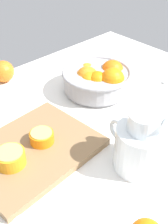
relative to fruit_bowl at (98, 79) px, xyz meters
The scene contains 7 objects.
ground_plane 20.62cm from the fruit_bowl, 145.37° to the right, with size 121.99×91.87×3.00cm, color white.
fruit_bowl is the anchor object (origin of this frame).
juice_pitcher 36.67cm from the fruit_bowl, 118.67° to the right, with size 13.13×17.13×17.20cm.
cutting_board 36.65cm from the fruit_bowl, 164.31° to the right, with size 34.19×26.31×2.01cm, color olive.
orange_half_0 43.53cm from the fruit_bowl, 165.03° to the right, with size 7.50×7.50×4.06cm.
orange_half_1 33.05cm from the fruit_bowl, 162.56° to the right, with size 6.60×6.60×3.30cm.
loose_orange_2 35.06cm from the fruit_bowl, 125.10° to the left, with size 7.94×7.94×7.94cm, color orange.
Camera 1 is at (-48.40, -50.38, 56.72)cm, focal length 47.57 mm.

